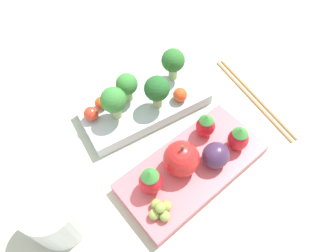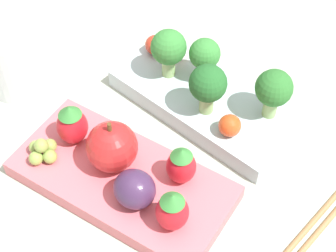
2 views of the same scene
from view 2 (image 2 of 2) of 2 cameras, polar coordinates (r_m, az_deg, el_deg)
ground_plane at (r=0.62m, az=-0.28°, el=-1.55°), size 4.00×4.00×0.00m
bento_box_savoury at (r=0.64m, az=3.84°, el=2.61°), size 0.22×0.12×0.02m
bento_box_fruit at (r=0.58m, az=-4.31°, el=-5.74°), size 0.23×0.13×0.02m
broccoli_floret_0 at (r=0.63m, az=3.74°, el=7.20°), size 0.04×0.04×0.05m
broccoli_floret_1 at (r=0.59m, az=10.69°, el=3.67°), size 0.04×0.04×0.06m
broccoli_floret_2 at (r=0.59m, az=4.07°, el=4.19°), size 0.04×0.04×0.06m
broccoli_floret_3 at (r=0.63m, az=0.06°, el=7.86°), size 0.04×0.04×0.06m
cherry_tomato_0 at (r=0.67m, az=0.93°, el=7.86°), size 0.02×0.02×0.02m
cherry_tomato_1 at (r=0.59m, az=6.29°, el=0.05°), size 0.02×0.02×0.02m
cherry_tomato_2 at (r=0.67m, az=-1.33°, el=8.24°), size 0.02×0.02×0.02m
apple at (r=0.56m, az=-5.72°, el=-2.11°), size 0.05×0.05×0.06m
strawberry_0 at (r=0.55m, az=1.35°, el=-3.96°), size 0.03×0.03×0.05m
strawberry_1 at (r=0.59m, az=-9.74°, el=0.19°), size 0.03×0.03×0.05m
strawberry_2 at (r=0.52m, az=0.44°, el=-8.56°), size 0.03×0.03×0.05m
plum at (r=0.54m, az=-3.40°, el=-6.41°), size 0.04×0.04×0.04m
grape_cluster at (r=0.59m, az=-12.62°, el=-2.46°), size 0.03×0.03×0.03m
drinking_cup at (r=0.67m, az=-15.45°, el=6.63°), size 0.07×0.07×0.08m
chopsticks_pair at (r=0.56m, az=13.21°, el=-11.68°), size 0.04×0.21×0.01m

